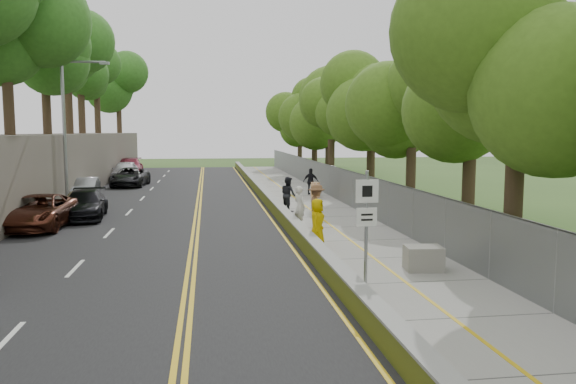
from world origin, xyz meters
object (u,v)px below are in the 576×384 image
object	(u,v)px
car_2	(39,212)
construction_barrel	(315,190)
person_far	(311,181)
streetlight	(69,123)
painter_0	(317,222)
concrete_block	(423,258)
signpost	(367,215)

from	to	relation	value
car_2	construction_barrel	bearing A→B (deg)	36.89
person_far	construction_barrel	bearing A→B (deg)	112.92
streetlight	painter_0	size ratio (longest dim) A/B	4.66
car_2	painter_0	distance (m)	12.31
concrete_block	painter_0	world-z (taller)	painter_0
signpost	construction_barrel	xyz separation A→B (m)	(2.47, 19.92, -1.43)
person_far	painter_0	bearing A→B (deg)	103.68
concrete_block	person_far	distance (m)	20.31
construction_barrel	car_2	size ratio (longest dim) A/B	0.19
painter_0	person_far	distance (m)	16.51
painter_0	streetlight	bearing A→B (deg)	68.19
construction_barrel	car_2	world-z (taller)	car_2
construction_barrel	painter_0	world-z (taller)	painter_0
car_2	signpost	bearing A→B (deg)	-39.94
construction_barrel	concrete_block	size ratio (longest dim) A/B	0.88
car_2	person_far	distance (m)	17.68
signpost	streetlight	bearing A→B (deg)	124.08
streetlight	signpost	distance (m)	20.72
signpost	person_far	world-z (taller)	signpost
signpost	painter_0	distance (m)	5.42
concrete_block	painter_0	size ratio (longest dim) A/B	0.63
painter_0	car_2	bearing A→B (deg)	88.78
streetlight	signpost	size ratio (longest dim) A/B	2.58
concrete_block	car_2	distance (m)	16.47
concrete_block	construction_barrel	bearing A→B (deg)	89.01
painter_0	person_far	world-z (taller)	person_far
streetlight	car_2	distance (m)	7.47
construction_barrel	car_2	xyz separation A→B (m)	(-13.87, -9.29, 0.23)
streetlight	construction_barrel	distance (m)	14.86
streetlight	painter_0	xyz separation A→B (m)	(11.21, -11.71, -3.73)
construction_barrel	streetlight	bearing A→B (deg)	-168.26
car_2	person_far	xyz separation A→B (m)	(13.88, 10.94, 0.15)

